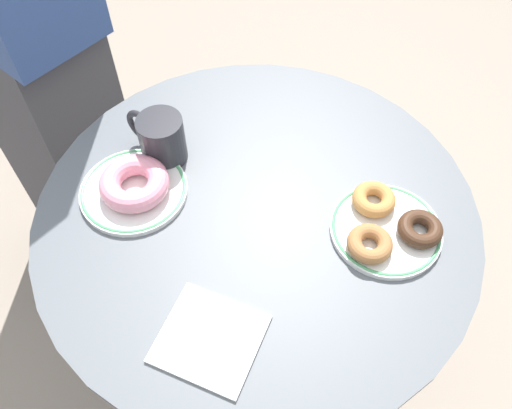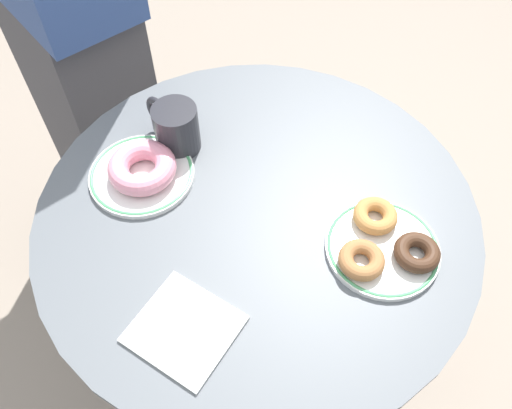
{
  "view_description": "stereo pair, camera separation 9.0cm",
  "coord_description": "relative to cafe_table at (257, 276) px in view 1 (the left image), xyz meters",
  "views": [
    {
      "loc": [
        0.04,
        -0.53,
        1.5
      ],
      "look_at": [
        -0.0,
        -0.0,
        0.77
      ],
      "focal_mm": 36.67,
      "sensor_mm": 36.0,
      "label": 1
    },
    {
      "loc": [
        0.13,
        -0.51,
        1.5
      ],
      "look_at": [
        -0.0,
        -0.0,
        0.77
      ],
      "focal_mm": 36.67,
      "sensor_mm": 36.0,
      "label": 2
    }
  ],
  "objects": [
    {
      "name": "paper_napkin",
      "position": [
        -0.05,
        -0.24,
        0.25
      ],
      "size": [
        0.18,
        0.18,
        0.01
      ],
      "primitive_type": "cube",
      "rotation": [
        0.0,
        0.0,
        -0.32
      ],
      "color": "white",
      "rests_on": "cafe_table"
    },
    {
      "name": "plate_right",
      "position": [
        0.22,
        -0.03,
        0.25
      ],
      "size": [
        0.19,
        0.19,
        0.01
      ],
      "color": "white",
      "rests_on": "cafe_table"
    },
    {
      "name": "person_figure",
      "position": [
        -0.56,
        0.41,
        0.28
      ],
      "size": [
        0.47,
        0.43,
        1.59
      ],
      "color": "#3D3D42",
      "rests_on": "ground"
    },
    {
      "name": "donut_old_fashioned",
      "position": [
        0.2,
        0.02,
        0.27
      ],
      "size": [
        0.1,
        0.1,
        0.02
      ],
      "primitive_type": "torus",
      "rotation": [
        0.0,
        0.0,
        3.5
      ],
      "color": "#BC7F42",
      "rests_on": "plate_right"
    },
    {
      "name": "coffee_mug",
      "position": [
        -0.18,
        0.11,
        0.29
      ],
      "size": [
        0.12,
        0.09,
        0.09
      ],
      "color": "#28282D",
      "rests_on": "cafe_table"
    },
    {
      "name": "plate_left",
      "position": [
        -0.22,
        0.02,
        0.25
      ],
      "size": [
        0.19,
        0.19,
        0.01
      ],
      "color": "white",
      "rests_on": "cafe_table"
    },
    {
      "name": "cafe_table",
      "position": [
        0.0,
        0.0,
        0.0
      ],
      "size": [
        0.78,
        0.78,
        0.75
      ],
      "color": "#565B60",
      "rests_on": "ground"
    },
    {
      "name": "donut_pink_frosted",
      "position": [
        -0.22,
        0.02,
        0.28
      ],
      "size": [
        0.13,
        0.13,
        0.04
      ],
      "primitive_type": "torus",
      "rotation": [
        0.0,
        0.0,
        1.65
      ],
      "color": "pink",
      "rests_on": "plate_left"
    },
    {
      "name": "ground_plane",
      "position": [
        0.0,
        0.0,
        -0.51
      ],
      "size": [
        7.0,
        7.0,
        0.02
      ],
      "primitive_type": "cube",
      "color": "gray"
    },
    {
      "name": "donut_chocolate",
      "position": [
        0.27,
        -0.04,
        0.27
      ],
      "size": [
        0.1,
        0.1,
        0.02
      ],
      "primitive_type": "torus",
      "rotation": [
        0.0,
        0.0,
        5.24
      ],
      "color": "#422819",
      "rests_on": "plate_right"
    },
    {
      "name": "donut_cinnamon",
      "position": [
        0.19,
        -0.07,
        0.27
      ],
      "size": [
        0.1,
        0.1,
        0.02
      ],
      "primitive_type": "torus",
      "rotation": [
        0.0,
        0.0,
        0.33
      ],
      "color": "#A36B3D",
      "rests_on": "plate_right"
    }
  ]
}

